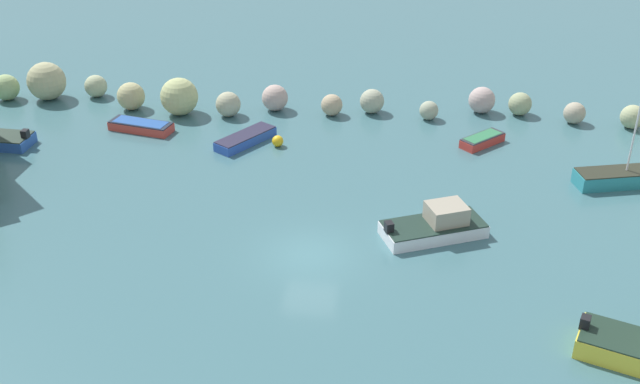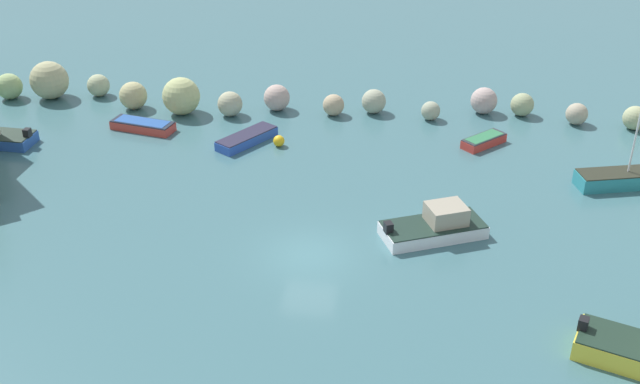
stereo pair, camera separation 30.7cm
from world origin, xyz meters
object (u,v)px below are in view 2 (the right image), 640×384
(moored_boat_0, at_px, (247,138))
(channel_buoy, at_px, (279,141))
(moored_boat_3, at_px, (436,226))
(moored_boat_8, at_px, (484,141))
(moored_boat_1, at_px, (627,178))
(moored_boat_4, at_px, (143,125))

(moored_boat_0, bearing_deg, channel_buoy, 117.59)
(channel_buoy, height_order, moored_boat_0, channel_buoy)
(moored_boat_3, distance_m, moored_boat_8, 10.93)
(moored_boat_0, height_order, moored_boat_8, moored_boat_0)
(moored_boat_1, height_order, moored_boat_3, moored_boat_1)
(channel_buoy, xyz_separation_m, moored_boat_4, (-8.74, 1.32, -0.03))
(moored_boat_0, distance_m, moored_boat_1, 21.41)
(moored_boat_0, bearing_deg, moored_boat_1, 116.27)
(moored_boat_8, bearing_deg, moored_boat_1, -74.84)
(channel_buoy, xyz_separation_m, moored_boat_1, (19.25, -2.65, 0.10))
(moored_boat_1, relative_size, moored_boat_4, 1.35)
(channel_buoy, bearing_deg, moored_boat_3, -44.58)
(moored_boat_0, bearing_deg, moored_boat_8, 129.49)
(moored_boat_0, height_order, moored_boat_4, moored_boat_0)
(channel_buoy, relative_size, moored_boat_1, 0.12)
(moored_boat_4, height_order, moored_boat_8, moored_boat_4)
(moored_boat_1, height_order, moored_boat_8, moored_boat_1)
(moored_boat_8, bearing_deg, moored_boat_4, 136.20)
(moored_boat_0, bearing_deg, moored_boat_3, 84.28)
(moored_boat_0, relative_size, moored_boat_1, 0.73)
(moored_boat_4, bearing_deg, moored_boat_0, 3.51)
(moored_boat_3, distance_m, moored_boat_4, 20.56)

